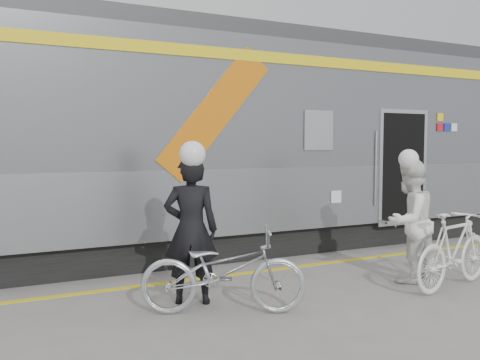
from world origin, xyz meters
TOP-DOWN VIEW (x-y plane):
  - ground at (0.00, 0.00)m, footprint 90.00×90.00m
  - train at (1.89, 4.19)m, footprint 24.00×3.17m
  - safety_strip at (0.00, 2.15)m, footprint 24.00×0.12m
  - man at (-0.90, 1.14)m, footprint 0.80×0.68m
  - bicycle_left at (-0.70, 0.59)m, footprint 2.06×1.42m
  - woman at (2.31, 0.71)m, footprint 0.98×0.84m
  - bicycle_right at (2.61, 0.16)m, footprint 1.85×0.87m
  - helmet_man at (-0.90, 1.14)m, footprint 0.32×0.32m
  - helmet_woman at (2.31, 0.71)m, footprint 0.28×0.28m

SIDE VIEW (x-z plane):
  - ground at x=0.00m, z-range 0.00..0.00m
  - safety_strip at x=0.00m, z-range 0.00..0.01m
  - bicycle_left at x=-0.70m, z-range 0.00..1.03m
  - bicycle_right at x=2.61m, z-range 0.00..1.07m
  - woman at x=2.31m, z-range 0.00..1.77m
  - man at x=-0.90m, z-range 0.00..1.86m
  - helmet_woman at x=2.31m, z-range 1.77..2.05m
  - helmet_man at x=-0.90m, z-range 1.86..2.18m
  - train at x=1.89m, z-range 0.00..4.10m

